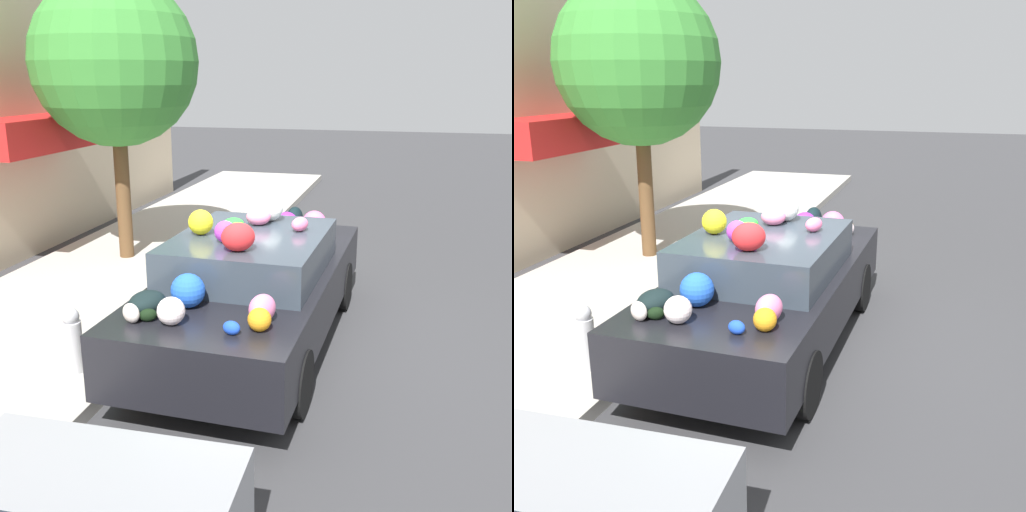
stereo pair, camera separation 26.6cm
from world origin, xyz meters
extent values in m
plane|color=#38383A|center=(0.00, 0.00, 0.00)|extent=(60.00, 60.00, 0.00)
cube|color=#B2ADA3|center=(0.00, 2.70, 0.07)|extent=(24.00, 3.20, 0.15)
cube|color=red|center=(2.28, 4.35, 2.18)|extent=(2.66, 0.90, 0.55)
cylinder|color=brown|center=(2.47, 2.95, 1.26)|extent=(0.24, 0.24, 2.23)
sphere|color=#388433|center=(2.47, 2.95, 3.29)|extent=(2.61, 2.61, 2.61)
cylinder|color=#B2B2B7|center=(-1.45, 1.58, 0.42)|extent=(0.20, 0.20, 0.55)
sphere|color=#B2B2B7|center=(-1.45, 1.58, 0.76)|extent=(0.18, 0.18, 0.18)
cube|color=black|center=(0.00, 0.03, 0.64)|extent=(4.59, 1.91, 0.64)
cube|color=#333D47|center=(-0.18, 0.03, 1.18)|extent=(2.09, 1.63, 0.44)
cylinder|color=black|center=(1.43, 0.82, 0.32)|extent=(0.65, 0.20, 0.65)
cylinder|color=black|center=(1.39, -0.83, 0.32)|extent=(0.65, 0.20, 0.65)
cylinder|color=black|center=(-1.39, 0.89, 0.32)|extent=(0.65, 0.20, 0.65)
cylinder|color=black|center=(-1.43, -0.76, 0.32)|extent=(0.65, 0.20, 0.65)
sphere|color=white|center=(-1.81, 0.33, 1.09)|extent=(0.34, 0.34, 0.25)
sphere|color=orange|center=(-1.75, -0.46, 1.06)|extent=(0.24, 0.24, 0.21)
ellipsoid|color=pink|center=(-1.55, -0.44, 1.09)|extent=(0.35, 0.30, 0.26)
sphere|color=pink|center=(1.65, -0.37, 1.13)|extent=(0.40, 0.40, 0.33)
ellipsoid|color=pink|center=(1.44, -0.08, 1.07)|extent=(0.51, 0.53, 0.23)
sphere|color=yellow|center=(1.04, -0.05, 1.11)|extent=(0.38, 0.38, 0.29)
sphere|color=purple|center=(-0.55, 0.09, 1.48)|extent=(0.22, 0.22, 0.16)
ellipsoid|color=pink|center=(0.10, -0.46, 1.48)|extent=(0.28, 0.24, 0.16)
sphere|color=orange|center=(1.72, -0.54, 1.07)|extent=(0.31, 0.31, 0.22)
ellipsoid|color=black|center=(-1.64, 0.64, 1.07)|extent=(0.47, 0.42, 0.22)
ellipsoid|color=black|center=(1.73, -0.08, 1.14)|extent=(0.43, 0.24, 0.36)
ellipsoid|color=red|center=(-0.85, -0.01, 1.54)|extent=(0.42, 0.44, 0.29)
sphere|color=blue|center=(-1.38, 0.33, 1.13)|extent=(0.44, 0.44, 0.33)
ellipsoid|color=pink|center=(0.26, 0.07, 1.49)|extent=(0.35, 0.37, 0.20)
sphere|color=purple|center=(1.52, -0.01, 1.12)|extent=(0.46, 0.46, 0.32)
ellipsoid|color=blue|center=(-1.89, -0.25, 1.02)|extent=(0.15, 0.18, 0.12)
sphere|color=#B13ABF|center=(-0.58, 0.21, 1.51)|extent=(0.32, 0.32, 0.23)
ellipsoid|color=green|center=(0.02, 0.30, 1.46)|extent=(0.31, 0.31, 0.12)
sphere|color=white|center=(1.68, -0.56, 1.06)|extent=(0.28, 0.28, 0.20)
ellipsoid|color=white|center=(-1.86, 0.69, 1.05)|extent=(0.21, 0.24, 0.18)
sphere|color=yellow|center=(-0.33, 0.57, 1.53)|extent=(0.33, 0.33, 0.28)
sphere|color=white|center=(0.51, -0.01, 1.56)|extent=(0.32, 0.32, 0.32)
ellipsoid|color=black|center=(-1.80, 0.56, 1.02)|extent=(0.17, 0.19, 0.12)
camera|label=1|loc=(-6.38, -1.66, 3.07)|focal=42.00mm
camera|label=2|loc=(-6.31, -1.91, 3.07)|focal=42.00mm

